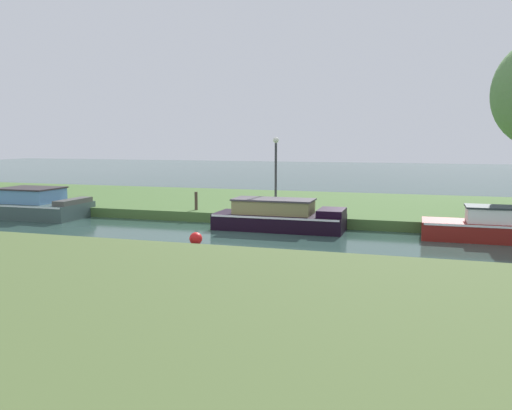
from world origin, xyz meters
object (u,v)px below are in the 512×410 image
lamp_post (276,165)px  black_barge (280,217)px  mooring_post_near (196,201)px  slate_narrowboat (37,205)px  channel_buoy (196,239)px

lamp_post → black_barge: bearing=-71.3°
black_barge → mooring_post_near: black_barge is taller
slate_narrowboat → channel_buoy: slate_narrowboat is taller
black_barge → lamp_post: lamp_post is taller
lamp_post → mooring_post_near: 3.69m
slate_narrowboat → mooring_post_near: size_ratio=5.46×
black_barge → slate_narrowboat: 10.85m
mooring_post_near → black_barge: bearing=-20.8°
lamp_post → channel_buoy: bearing=-100.2°
black_barge → lamp_post: size_ratio=1.59×
slate_narrowboat → lamp_post: 10.48m
slate_narrowboat → mooring_post_near: slate_narrowboat is taller
black_barge → mooring_post_near: (-4.05, 1.54, 0.29)m
lamp_post → channel_buoy: size_ratio=7.36×
mooring_post_near → channel_buoy: mooring_post_near is taller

